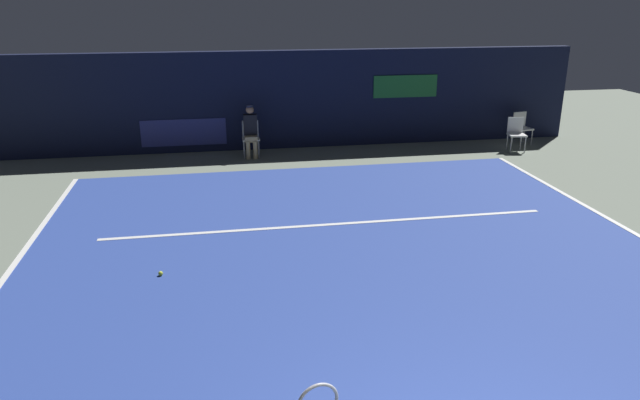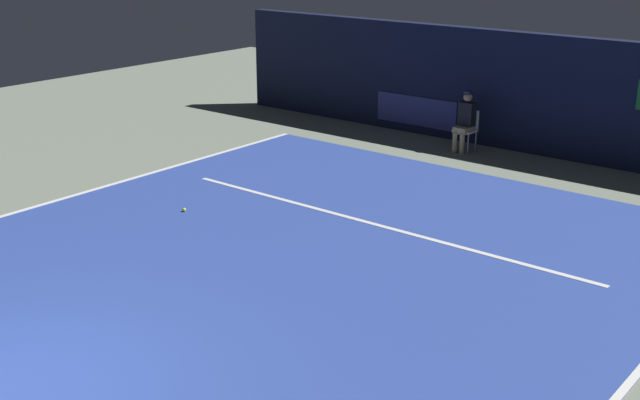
% 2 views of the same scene
% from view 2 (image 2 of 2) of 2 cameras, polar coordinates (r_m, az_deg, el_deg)
% --- Properties ---
extents(ground_plane, '(31.76, 31.76, 0.00)m').
position_cam_2_polar(ground_plane, '(12.36, -1.92, -4.23)').
color(ground_plane, gray).
extents(court_surface, '(10.42, 11.57, 0.01)m').
position_cam_2_polar(court_surface, '(12.36, -1.92, -4.21)').
color(court_surface, '#2D479E').
rests_on(court_surface, ground).
extents(line_sideline_left, '(0.10, 11.57, 0.01)m').
position_cam_2_polar(line_sideline_left, '(10.12, 21.30, -11.05)').
color(line_sideline_left, white).
rests_on(line_sideline_left, court_surface).
extents(line_sideline_right, '(0.10, 11.57, 0.01)m').
position_cam_2_polar(line_sideline_right, '(16.01, -16.08, 0.51)').
color(line_sideline_right, white).
rests_on(line_sideline_right, court_surface).
extents(line_service, '(8.13, 0.10, 0.01)m').
position_cam_2_polar(line_service, '(13.84, 3.54, -1.62)').
color(line_service, white).
rests_on(line_service, court_surface).
extents(back_wall, '(16.04, 0.33, 2.60)m').
position_cam_2_polar(back_wall, '(18.52, 14.46, 7.18)').
color(back_wall, '#141933').
rests_on(back_wall, ground).
extents(line_judge_on_chair, '(0.45, 0.54, 1.32)m').
position_cam_2_polar(line_judge_on_chair, '(18.37, 10.07, 5.44)').
color(line_judge_on_chair, white).
rests_on(line_judge_on_chair, ground).
extents(tennis_ball, '(0.07, 0.07, 0.07)m').
position_cam_2_polar(tennis_ball, '(14.56, -9.43, -0.68)').
color(tennis_ball, '#CCE033').
rests_on(tennis_ball, court_surface).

